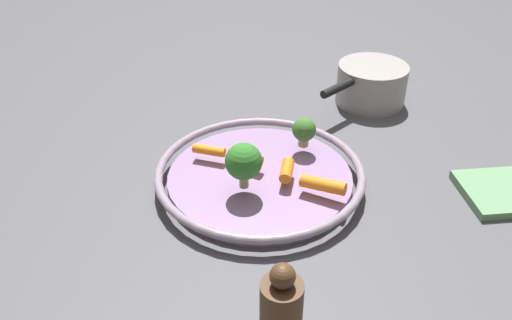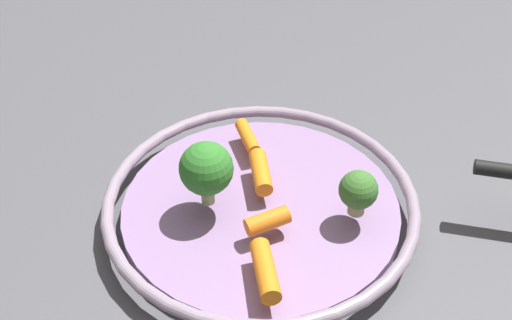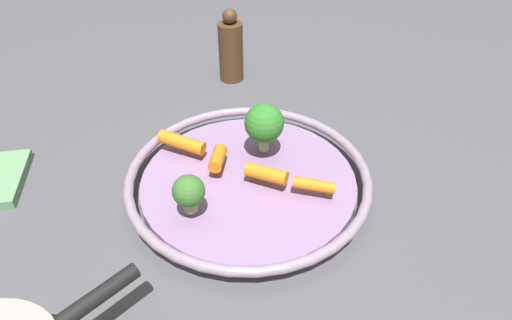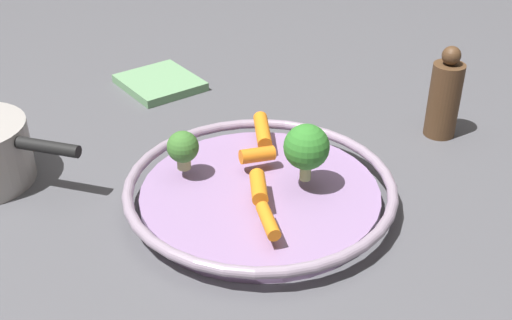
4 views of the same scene
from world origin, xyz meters
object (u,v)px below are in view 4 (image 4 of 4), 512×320
at_px(dish_towel, 160,83).
at_px(serving_bowl, 260,191).
at_px(baby_carrot_left, 268,221).
at_px(pepper_mill, 445,97).
at_px(baby_carrot_right, 259,187).
at_px(baby_carrot_near_rim, 257,155).
at_px(baby_carrot_back, 263,130).
at_px(broccoli_floret_large, 306,148).
at_px(broccoli_floret_edge, 183,148).

bearing_deg(dish_towel, serving_bowl, -106.85).
relative_size(baby_carrot_left, pepper_mill, 0.40).
xyz_separation_m(baby_carrot_right, pepper_mill, (0.34, -0.03, 0.02)).
xyz_separation_m(baby_carrot_near_rim, dish_towel, (0.08, 0.33, -0.04)).
bearing_deg(serving_bowl, dish_towel, 73.15).
bearing_deg(baby_carrot_back, baby_carrot_right, -135.26).
bearing_deg(broccoli_floret_large, broccoli_floret_edge, 127.48).
bearing_deg(baby_carrot_left, dish_towel, 69.15).
height_order(baby_carrot_left, pepper_mill, pepper_mill).
bearing_deg(dish_towel, pepper_mill, -63.88).
distance_m(baby_carrot_right, dish_towel, 0.41).
distance_m(baby_carrot_back, baby_carrot_left, 0.20).
height_order(broccoli_floret_edge, pepper_mill, pepper_mill).
bearing_deg(baby_carrot_right, serving_bowl, 43.13).
bearing_deg(broccoli_floret_edge, pepper_mill, -20.46).
xyz_separation_m(broccoli_floret_large, dish_towel, (0.07, 0.40, -0.07)).
distance_m(baby_carrot_back, baby_carrot_near_rim, 0.06).
xyz_separation_m(broccoli_floret_edge, pepper_mill, (0.37, -0.14, -0.00)).
xyz_separation_m(broccoli_floret_edge, dish_towel, (0.16, 0.28, -0.06)).
xyz_separation_m(baby_carrot_back, dish_towel, (0.03, 0.29, -0.04)).
distance_m(broccoli_floret_edge, pepper_mill, 0.39).
distance_m(broccoli_floret_large, broccoli_floret_edge, 0.15).
distance_m(broccoli_floret_large, dish_towel, 0.41).
bearing_deg(pepper_mill, baby_carrot_right, 174.79).
bearing_deg(dish_towel, baby_carrot_left, -110.85).
distance_m(serving_bowl, baby_carrot_near_rim, 0.05).
distance_m(baby_carrot_right, baby_carrot_back, 0.14).
height_order(baby_carrot_left, broccoli_floret_edge, broccoli_floret_edge).
height_order(serving_bowl, dish_towel, serving_bowl).
distance_m(serving_bowl, broccoli_floret_large, 0.08).
bearing_deg(broccoli_floret_large, pepper_mill, -3.22).
bearing_deg(baby_carrot_left, pepper_mill, 3.54).
xyz_separation_m(baby_carrot_back, broccoli_floret_large, (-0.03, -0.11, 0.03)).
distance_m(broccoli_floret_large, pepper_mill, 0.27).
bearing_deg(baby_carrot_right, broccoli_floret_edge, 105.48).
height_order(pepper_mill, dish_towel, pepper_mill).
height_order(baby_carrot_near_rim, broccoli_floret_large, broccoli_floret_large).
height_order(baby_carrot_back, pepper_mill, pepper_mill).
bearing_deg(baby_carrot_back, broccoli_floret_edge, 176.14).
distance_m(baby_carrot_right, baby_carrot_near_rim, 0.07).
height_order(baby_carrot_near_rim, broccoli_floret_edge, broccoli_floret_edge).
height_order(serving_bowl, broccoli_floret_edge, broccoli_floret_edge).
bearing_deg(baby_carrot_near_rim, dish_towel, 76.03).
height_order(baby_carrot_near_rim, baby_carrot_left, baby_carrot_near_rim).
distance_m(baby_carrot_back, pepper_mill, 0.27).
bearing_deg(broccoli_floret_large, baby_carrot_back, 72.95).
height_order(baby_carrot_back, baby_carrot_left, baby_carrot_back).
xyz_separation_m(baby_carrot_right, broccoli_floret_large, (0.06, -0.02, 0.04)).
height_order(baby_carrot_right, baby_carrot_left, baby_carrot_right).
bearing_deg(baby_carrot_left, broccoli_floret_large, 21.09).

